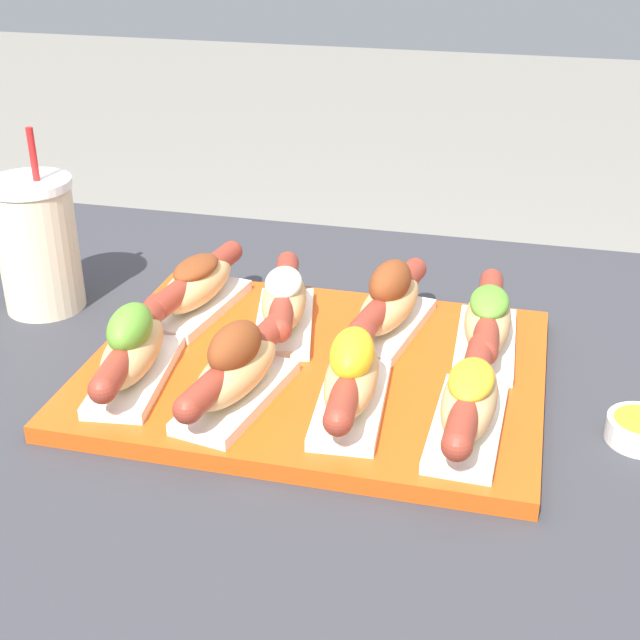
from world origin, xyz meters
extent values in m
cube|color=#CC4C14|center=(-0.02, 0.00, 0.76)|extent=(0.46, 0.35, 0.02)
cube|color=white|center=(-0.18, -0.08, 0.78)|extent=(0.08, 0.16, 0.01)
ellipsoid|color=tan|center=(-0.18, -0.08, 0.81)|extent=(0.06, 0.14, 0.04)
cylinder|color=maroon|center=(-0.18, -0.08, 0.81)|extent=(0.05, 0.17, 0.03)
sphere|color=maroon|center=(-0.17, -0.16, 0.81)|extent=(0.03, 0.03, 0.03)
sphere|color=maroon|center=(-0.19, 0.01, 0.81)|extent=(0.03, 0.03, 0.03)
ellipsoid|color=#5B992D|center=(-0.18, -0.08, 0.83)|extent=(0.05, 0.08, 0.04)
cube|color=white|center=(-0.07, -0.09, 0.78)|extent=(0.09, 0.16, 0.01)
ellipsoid|color=tan|center=(-0.07, -0.09, 0.81)|extent=(0.07, 0.14, 0.04)
cylinder|color=maroon|center=(-0.07, -0.09, 0.81)|extent=(0.06, 0.17, 0.03)
sphere|color=maroon|center=(-0.09, -0.17, 0.81)|extent=(0.03, 0.03, 0.03)
sphere|color=maroon|center=(-0.06, -0.01, 0.81)|extent=(0.03, 0.03, 0.03)
ellipsoid|color=brown|center=(-0.07, -0.09, 0.83)|extent=(0.05, 0.08, 0.04)
cube|color=white|center=(0.03, -0.07, 0.78)|extent=(0.07, 0.16, 0.01)
ellipsoid|color=tan|center=(0.03, -0.07, 0.81)|extent=(0.06, 0.14, 0.04)
cylinder|color=maroon|center=(0.03, -0.07, 0.81)|extent=(0.04, 0.17, 0.03)
sphere|color=maroon|center=(0.04, -0.16, 0.81)|extent=(0.03, 0.03, 0.03)
sphere|color=maroon|center=(0.03, 0.01, 0.81)|extent=(0.03, 0.03, 0.03)
ellipsoid|color=yellow|center=(0.03, -0.07, 0.83)|extent=(0.05, 0.08, 0.04)
cube|color=white|center=(0.14, -0.09, 0.78)|extent=(0.06, 0.15, 0.01)
ellipsoid|color=tan|center=(0.14, -0.09, 0.81)|extent=(0.05, 0.13, 0.04)
cylinder|color=maroon|center=(0.14, -0.09, 0.81)|extent=(0.03, 0.17, 0.03)
sphere|color=maroon|center=(0.14, -0.17, 0.81)|extent=(0.03, 0.03, 0.03)
sphere|color=maroon|center=(0.14, 0.00, 0.81)|extent=(0.03, 0.03, 0.03)
ellipsoid|color=gold|center=(0.14, -0.09, 0.83)|extent=(0.04, 0.07, 0.02)
cube|color=white|center=(-0.18, 0.08, 0.78)|extent=(0.08, 0.16, 0.01)
ellipsoid|color=tan|center=(-0.18, 0.08, 0.81)|extent=(0.07, 0.14, 0.04)
cylinder|color=maroon|center=(-0.18, 0.08, 0.81)|extent=(0.05, 0.17, 0.03)
sphere|color=maroon|center=(-0.19, 0.00, 0.81)|extent=(0.03, 0.03, 0.03)
sphere|color=maroon|center=(-0.17, 0.17, 0.81)|extent=(0.03, 0.03, 0.03)
ellipsoid|color=brown|center=(-0.18, 0.08, 0.83)|extent=(0.05, 0.08, 0.02)
cube|color=white|center=(-0.07, 0.07, 0.78)|extent=(0.09, 0.16, 0.01)
ellipsoid|color=tan|center=(-0.07, 0.07, 0.81)|extent=(0.08, 0.14, 0.04)
cylinder|color=maroon|center=(-0.07, 0.07, 0.81)|extent=(0.06, 0.17, 0.03)
sphere|color=maroon|center=(-0.05, -0.01, 0.81)|extent=(0.03, 0.03, 0.03)
sphere|color=maroon|center=(-0.09, 0.15, 0.81)|extent=(0.03, 0.03, 0.03)
ellipsoid|color=silver|center=(-0.07, 0.07, 0.83)|extent=(0.06, 0.08, 0.02)
cube|color=white|center=(0.04, 0.08, 0.78)|extent=(0.09, 0.16, 0.01)
ellipsoid|color=tan|center=(0.04, 0.08, 0.81)|extent=(0.07, 0.14, 0.04)
cylinder|color=maroon|center=(0.04, 0.08, 0.81)|extent=(0.06, 0.17, 0.03)
sphere|color=maroon|center=(0.02, 0.00, 0.81)|extent=(0.03, 0.03, 0.03)
sphere|color=maroon|center=(0.06, 0.17, 0.81)|extent=(0.03, 0.03, 0.03)
ellipsoid|color=brown|center=(0.04, 0.08, 0.83)|extent=(0.05, 0.08, 0.04)
cube|color=white|center=(0.15, 0.07, 0.78)|extent=(0.06, 0.15, 0.01)
ellipsoid|color=tan|center=(0.15, 0.07, 0.81)|extent=(0.05, 0.13, 0.04)
cylinder|color=maroon|center=(0.15, 0.07, 0.81)|extent=(0.03, 0.17, 0.03)
sphere|color=maroon|center=(0.15, -0.01, 0.81)|extent=(0.03, 0.03, 0.03)
sphere|color=maroon|center=(0.14, 0.16, 0.81)|extent=(0.03, 0.03, 0.03)
ellipsoid|color=#5B992D|center=(0.15, 0.07, 0.83)|extent=(0.04, 0.07, 0.02)
cylinder|color=beige|center=(-0.37, 0.09, 0.83)|extent=(0.09, 0.09, 0.15)
cylinder|color=white|center=(-0.37, 0.09, 0.91)|extent=(0.10, 0.10, 0.01)
cylinder|color=red|center=(-0.36, 0.09, 0.94)|extent=(0.01, 0.01, 0.06)
camera|label=1|loc=(0.17, -0.77, 1.23)|focal=50.00mm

